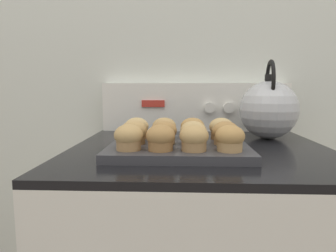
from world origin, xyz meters
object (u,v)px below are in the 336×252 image
(muffin_r0_c2, at_px, (194,138))
(muffin_r2_c3, at_px, (221,129))
(muffin_pan, at_px, (178,148))
(muffin_r1_c2, at_px, (193,133))
(muffin_r1_c3, at_px, (225,133))
(muffin_r0_c1, at_px, (160,138))
(muffin_r2_c1, at_px, (164,129))
(muffin_r0_c0, at_px, (129,138))
(tea_kettle, at_px, (269,109))
(muffin_r1_c0, at_px, (134,133))
(muffin_r1_c1, at_px, (164,133))
(muffin_r0_c3, at_px, (230,139))
(muffin_r2_c2, at_px, (193,129))
(muffin_r2_c0, at_px, (137,128))

(muffin_r0_c2, xyz_separation_m, muffin_r2_c3, (0.08, 0.16, 0.00))
(muffin_r0_c2, bearing_deg, muffin_pan, 114.72)
(muffin_r1_c2, xyz_separation_m, muffin_r1_c3, (0.08, 0.00, 0.00))
(muffin_r0_c1, xyz_separation_m, muffin_r2_c1, (-0.00, 0.16, 0.00))
(muffin_r1_c2, bearing_deg, muffin_r2_c3, 45.24)
(muffin_r1_c3, height_order, muffin_r2_c3, same)
(muffin_r1_c2, bearing_deg, muffin_r0_c0, -154.20)
(muffin_pan, distance_m, tea_kettle, 0.38)
(muffin_r0_c0, height_order, tea_kettle, tea_kettle)
(muffin_r0_c0, bearing_deg, muffin_pan, 33.43)
(muffin_r1_c0, xyz_separation_m, muffin_r1_c1, (0.08, -0.00, 0.00))
(muffin_r0_c0, bearing_deg, muffin_r0_c3, -0.60)
(muffin_r1_c1, distance_m, muffin_r2_c2, 0.11)
(muffin_r2_c2, bearing_deg, muffin_r1_c0, -152.93)
(muffin_pan, relative_size, muffin_r2_c1, 5.22)
(muffin_r2_c0, bearing_deg, muffin_r0_c2, -45.10)
(muffin_r2_c2, distance_m, muffin_r2_c3, 0.08)
(muffin_pan, distance_m, muffin_r2_c1, 0.10)
(muffin_r2_c1, xyz_separation_m, muffin_r2_c2, (0.08, 0.00, 0.00))
(muffin_r1_c3, relative_size, tea_kettle, 0.27)
(muffin_r2_c0, distance_m, muffin_r2_c3, 0.24)
(muffin_r1_c2, height_order, tea_kettle, tea_kettle)
(muffin_pan, height_order, tea_kettle, tea_kettle)
(muffin_r1_c0, bearing_deg, muffin_r2_c1, 46.23)
(muffin_r0_c1, bearing_deg, muffin_r2_c1, 90.17)
(muffin_r2_c1, bearing_deg, tea_kettle, 23.54)
(tea_kettle, bearing_deg, muffin_r2_c0, -160.49)
(muffin_r0_c2, bearing_deg, muffin_r0_c3, 0.03)
(muffin_pan, xyz_separation_m, muffin_r1_c2, (0.04, -0.00, 0.04))
(muffin_r1_c1, height_order, muffin_r2_c0, same)
(muffin_r0_c2, height_order, muffin_r1_c1, same)
(muffin_r0_c2, distance_m, muffin_r2_c3, 0.18)
(muffin_r0_c1, height_order, muffin_r1_c3, same)
(muffin_r1_c0, distance_m, muffin_r1_c2, 0.15)
(muffin_r2_c1, relative_size, muffin_r2_c3, 1.00)
(muffin_r2_c1, bearing_deg, muffin_r2_c3, 0.54)
(tea_kettle, bearing_deg, muffin_r2_c2, -150.37)
(muffin_pan, xyz_separation_m, muffin_r0_c1, (-0.04, -0.08, 0.04))
(muffin_r0_c0, distance_m, muffin_r2_c3, 0.28)
(muffin_r0_c0, xyz_separation_m, muffin_r1_c1, (0.08, 0.08, 0.00))
(muffin_r0_c1, bearing_deg, tea_kettle, 42.37)
(muffin_r0_c2, distance_m, muffin_r1_c1, 0.11)
(muffin_r0_c3, xyz_separation_m, muffin_r1_c2, (-0.08, 0.08, 0.00))
(muffin_r2_c0, relative_size, muffin_r2_c3, 1.00)
(muffin_r1_c1, bearing_deg, muffin_r0_c1, -92.11)
(muffin_r0_c0, distance_m, muffin_r1_c1, 0.11)
(muffin_r1_c1, bearing_deg, muffin_r2_c2, 46.50)
(muffin_r0_c0, xyz_separation_m, muffin_r2_c0, (-0.00, 0.15, 0.00))
(muffin_r0_c3, xyz_separation_m, muffin_r2_c2, (-0.08, 0.16, 0.00))
(muffin_r2_c1, height_order, tea_kettle, tea_kettle)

